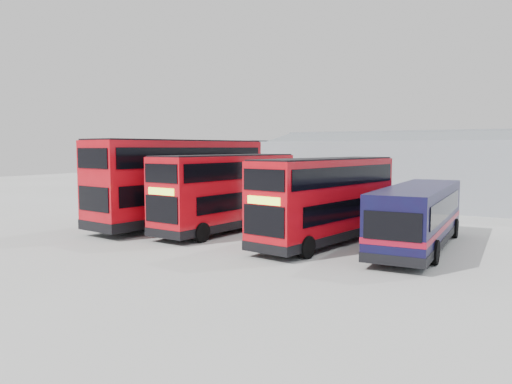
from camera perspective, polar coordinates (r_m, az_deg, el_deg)
name	(u,v)px	position (r m, az deg, el deg)	size (l,w,h in m)	color
ground_plane	(240,235)	(25.72, -1.82, -4.98)	(120.00, 120.00, 0.00)	#AEADA8
office_block	(219,168)	(48.11, -4.29, 2.79)	(12.30, 8.32, 5.12)	navy
maintenance_shed	(468,172)	(41.73, 23.03, 2.08)	(30.50, 12.00, 5.89)	#989EA6
double_decker_left	(181,183)	(29.26, -8.57, 1.04)	(4.26, 11.94, 4.95)	red
double_decker_centre	(228,193)	(26.93, -3.26, -0.13)	(3.16, 9.91, 4.12)	red
double_decker_right	(326,201)	(23.53, 8.03, -1.06)	(3.61, 9.70, 4.01)	red
single_decker_blue	(418,218)	(23.34, 18.07, -2.81)	(2.93, 10.45, 2.80)	black
panel_van	(176,185)	(42.80, -9.11, 0.80)	(3.08, 5.79, 2.41)	white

